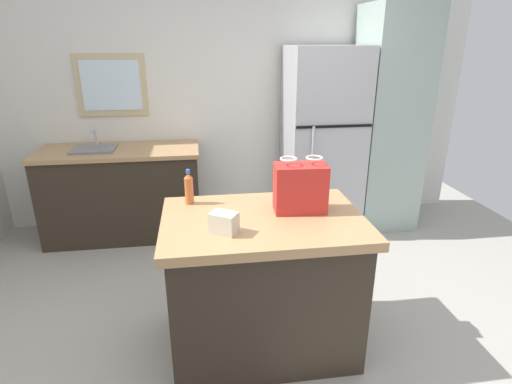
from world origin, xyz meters
name	(u,v)px	position (x,y,z in m)	size (l,w,h in m)	color
ground	(275,348)	(0.00, 0.00, 0.00)	(5.96, 5.96, 0.00)	#ADA89E
back_wall	(235,99)	(-0.02, 2.26, 1.30)	(4.96, 0.13, 2.60)	silver
kitchen_island	(263,282)	(-0.07, 0.08, 0.46)	(1.20, 0.83, 0.91)	#33281E
refrigerator	(322,141)	(0.82, 1.84, 0.92)	(0.74, 0.73, 1.85)	#B7B7BC
tall_cabinet	(388,121)	(1.51, 1.84, 1.11)	(0.60, 0.65, 2.22)	#9EB2A8
sink_counter	(123,192)	(-1.20, 1.88, 0.46)	(1.53, 0.65, 1.09)	#33281E
shopping_bag	(300,188)	(0.17, 0.15, 1.06)	(0.32, 0.19, 0.34)	red
small_box	(224,223)	(-0.31, -0.09, 0.96)	(0.14, 0.10, 0.12)	beige
bottle	(189,189)	(-0.50, 0.36, 1.01)	(0.06, 0.06, 0.23)	#C66633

